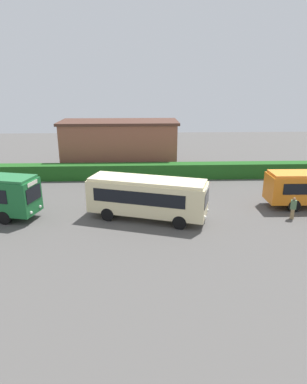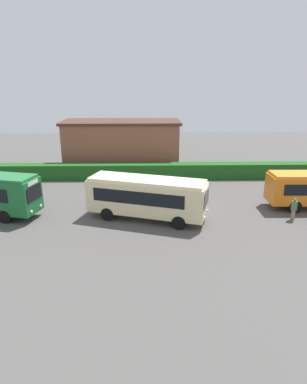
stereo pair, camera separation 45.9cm
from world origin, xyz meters
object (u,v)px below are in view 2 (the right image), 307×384
at_px(bus_cream, 147,196).
at_px(person_right, 305,187).
at_px(person_left, 294,209).
at_px(traffic_cone, 144,181).
at_px(person_center, 290,190).

height_order(bus_cream, person_right, bus_cream).
bearing_deg(person_right, person_left, -19.27).
relative_size(person_right, traffic_cone, 3.11).
relative_size(person_left, person_center, 1.05).
distance_m(bus_cream, person_left, 10.99).
xyz_separation_m(bus_cream, person_left, (10.95, -0.48, -0.92)).
relative_size(person_center, traffic_cone, 2.72).
bearing_deg(person_right, bus_cream, -59.16).
bearing_deg(person_right, person_center, -61.54).
height_order(bus_cream, person_left, bus_cream).
distance_m(person_center, traffic_cone, 13.76).
relative_size(person_left, traffic_cone, 2.85).
bearing_deg(person_right, traffic_cone, -94.29).
distance_m(person_left, person_center, 4.90).
bearing_deg(bus_cream, person_left, 15.82).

